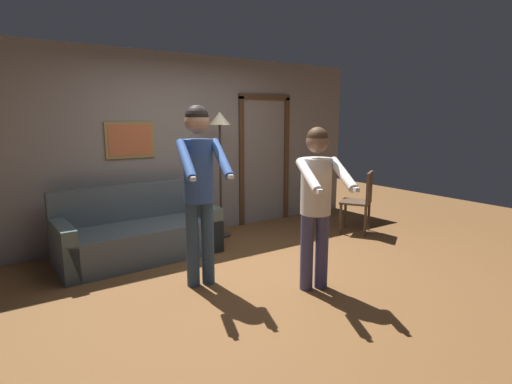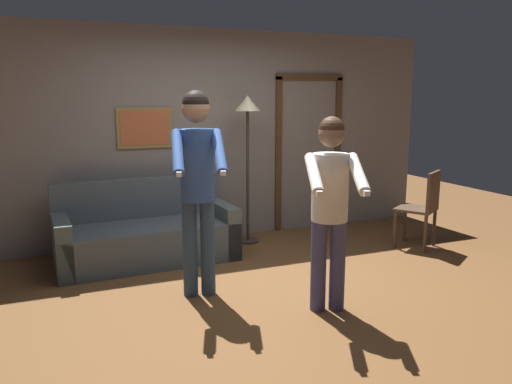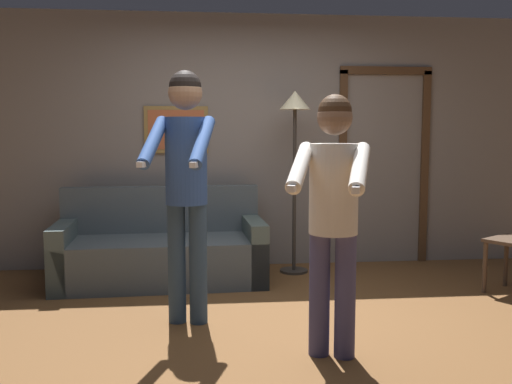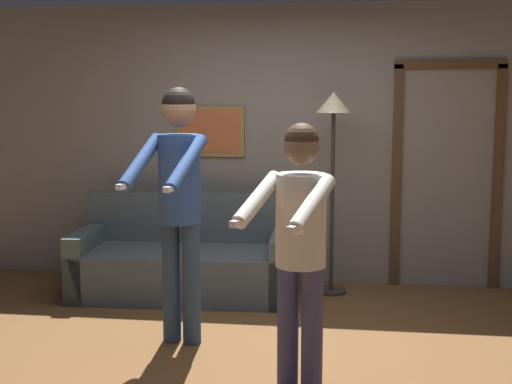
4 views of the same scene
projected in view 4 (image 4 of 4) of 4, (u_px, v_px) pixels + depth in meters
ground_plane at (253, 354)px, 4.95m from camera, size 12.00×12.00×0.00m
back_wall_assembly at (284, 145)px, 6.70m from camera, size 6.40×0.10×2.60m
couch at (184, 264)px, 6.34m from camera, size 1.93×0.93×0.87m
torchiere_lamp at (333, 130)px, 6.23m from camera, size 0.30×0.30×1.80m
person_standing_left at (179, 188)px, 5.00m from camera, size 0.53×0.73×1.84m
person_standing_right at (299, 234)px, 4.19m from camera, size 0.57×0.70×1.63m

